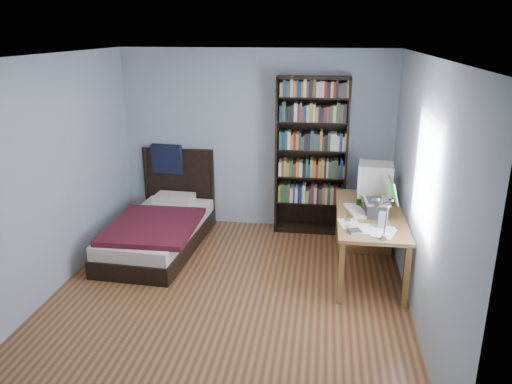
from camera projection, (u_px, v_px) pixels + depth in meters
room at (230, 184)px, 5.01m from camera, size 4.20×4.24×2.50m
desk at (365, 222)px, 6.27m from camera, size 0.75×1.71×0.73m
crt_monitor at (375, 179)px, 6.07m from camera, size 0.44×0.40×0.47m
laptop at (378, 205)px, 5.60m from camera, size 0.37×0.37×0.43m
desk_lamp at (379, 208)px, 4.54m from camera, size 0.21×0.47×0.56m
keyboard at (356, 211)px, 5.73m from camera, size 0.29×0.48×0.04m
speaker at (383, 220)px, 5.26m from camera, size 0.10×0.10×0.17m
soda_can at (359, 203)px, 5.89m from camera, size 0.06×0.06×0.11m
mouse at (368, 204)px, 5.94m from camera, size 0.06×0.11×0.04m
phone_silver at (348, 220)px, 5.48m from camera, size 0.07×0.12×0.02m
phone_grey at (349, 226)px, 5.29m from camera, size 0.08×0.11×0.02m
external_drive at (355, 231)px, 5.15m from camera, size 0.16×0.16×0.03m
bookshelf at (311, 157)px, 6.79m from camera, size 0.97×0.30×2.15m
bed at (160, 227)px, 6.55m from camera, size 1.11×2.09×1.16m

